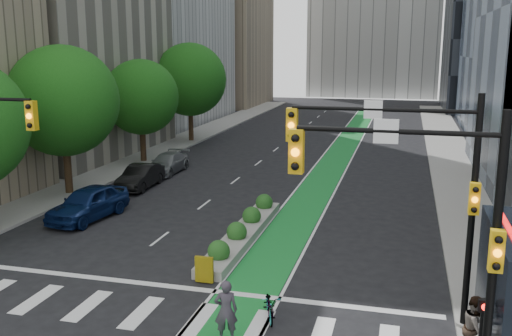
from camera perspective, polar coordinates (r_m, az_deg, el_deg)
The scene contains 19 objects.
ground at distance 20.68m, azimuth -10.12°, elevation -12.87°, with size 160.00×160.00×0.00m, color black.
sidewalk_left at distance 47.21m, azimuth -10.45°, elevation 1.40°, with size 3.60×90.00×0.15m, color gray.
sidewalk_right at distance 42.95m, azimuth 19.38°, elevation -0.14°, with size 3.60×90.00×0.15m, color gray.
bike_lane_paint at distance 47.99m, azimuth 8.42°, elevation 1.56°, with size 2.20×70.00×0.01m, color #167D2E.
building_tan_far at distance 87.67m, azimuth -4.07°, elevation 14.89°, with size 14.00×16.00×26.00m, color tan.
building_dark_end at distance 85.91m, azimuth 23.52°, elevation 14.68°, with size 14.00×18.00×28.00m, color black.
tree_mid at distance 34.82m, azimuth -18.73°, elevation 6.36°, with size 6.40×6.40×8.78m.
tree_midfar at distance 43.53m, azimuth -11.42°, elevation 6.95°, with size 5.60×5.60×7.76m.
tree_far at distance 52.62m, azimuth -6.63°, elevation 8.77°, with size 6.60×6.60×9.00m.
signal_right at distance 17.82m, azimuth 16.18°, elevation -0.89°, with size 5.82×0.51×7.20m.
signal_far_right at distance 13.49m, azimuth 17.80°, elevation -5.33°, with size 4.82×0.51×7.20m.
median_planter at distance 26.28m, azimuth -1.28°, elevation -6.29°, with size 1.20×10.26×1.10m.
ped_signal_post at distance 16.14m, azimuth 21.66°, elevation -14.83°, with size 0.32×0.43×2.46m.
bicycle at distance 18.97m, azimuth 1.39°, elevation -13.58°, with size 0.59×1.69×0.89m, color gray.
cyclist at distance 17.48m, azimuth -3.03°, elevation -14.05°, with size 0.70×0.46×1.92m, color #3D3641.
parked_car_left_near at distance 30.26m, azimuth -16.42°, elevation -3.38°, with size 2.00×4.98×1.70m, color #0C1D4A.
parked_car_left_mid at distance 36.09m, azimuth -11.50°, elevation -0.86°, with size 1.54×4.41×1.45m, color black.
parked_car_left_far at distance 40.15m, azimuth -8.89°, elevation 0.47°, with size 1.90×4.67×1.35m, color slate.
pedestrian_near at distance 17.30m, azimuth 21.12°, elevation -14.74°, with size 0.91×0.71×1.86m, color gray.
Camera 1 is at (8.14, -16.92, 8.65)m, focal length 40.00 mm.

